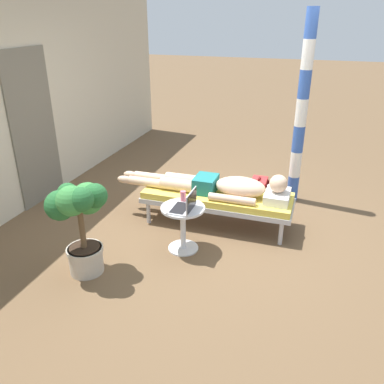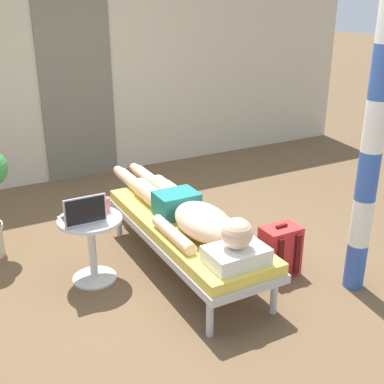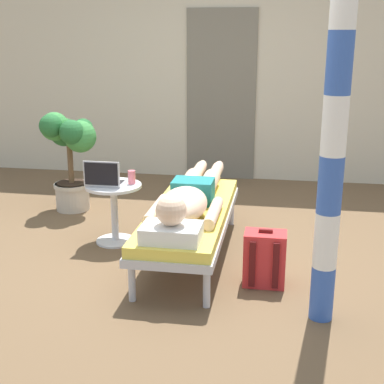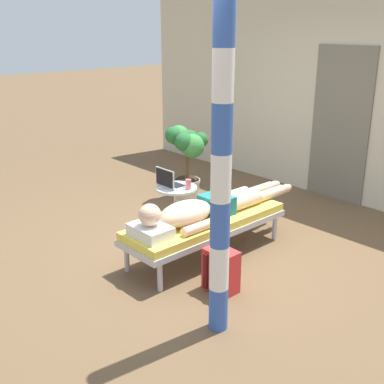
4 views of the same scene
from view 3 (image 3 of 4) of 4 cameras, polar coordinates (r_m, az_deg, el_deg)
ground_plane at (r=4.57m, az=-1.97°, el=-6.27°), size 40.00×40.00×0.00m
house_wall_back at (r=6.73m, az=3.75°, el=12.95°), size 7.60×0.20×2.70m
house_door_panel at (r=6.66m, az=3.09°, el=10.07°), size 0.84×0.03×2.04m
lounge_chair at (r=4.35m, az=-0.22°, el=-2.60°), size 0.61×1.84×0.42m
person_reclining at (r=4.26m, az=-0.32°, el=-0.59°), size 0.53×2.17×0.32m
side_table at (r=4.69m, az=-8.22°, el=-1.17°), size 0.48×0.48×0.52m
laptop at (r=4.60m, az=-9.24°, el=1.36°), size 0.31×0.24×0.23m
drink_glass at (r=4.63m, az=-6.38°, el=1.57°), size 0.06×0.06×0.12m
backpack at (r=3.97m, az=7.68°, el=-7.01°), size 0.30×0.26×0.42m
potted_plant at (r=5.59m, az=-12.87°, el=4.60°), size 0.56×0.53×1.01m
porch_post at (r=3.27m, az=14.84°, el=6.78°), size 0.15×0.15×2.50m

